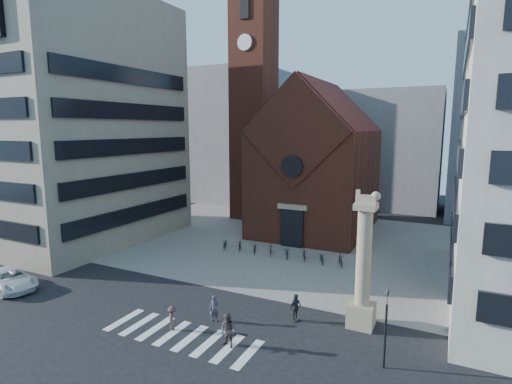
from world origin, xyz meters
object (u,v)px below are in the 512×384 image
(lion_column, at_px, (363,274))
(traffic_light, at_px, (386,327))
(pedestrian_1, at_px, (228,330))
(pedestrian_2, at_px, (295,308))
(scooter_0, at_px, (225,244))
(white_car, at_px, (9,279))
(pedestrian_0, at_px, (214,309))

(lion_column, bearing_deg, traffic_light, -63.54)
(lion_column, xyz_separation_m, pedestrian_1, (-6.31, -5.81, -2.47))
(pedestrian_2, bearing_deg, lion_column, -53.92)
(lion_column, xyz_separation_m, scooter_0, (-16.01, 10.30, -2.91))
(scooter_0, bearing_deg, white_car, -144.06)
(white_car, height_order, pedestrian_0, pedestrian_0)
(traffic_light, distance_m, pedestrian_0, 10.73)
(scooter_0, bearing_deg, traffic_light, -61.97)
(pedestrian_0, bearing_deg, pedestrian_1, -61.65)
(pedestrian_0, height_order, pedestrian_1, pedestrian_1)
(traffic_light, bearing_deg, pedestrian_2, 154.92)
(pedestrian_2, xyz_separation_m, scooter_0, (-12.05, 11.51, -0.36))
(white_car, bearing_deg, lion_column, -66.98)
(traffic_light, xyz_separation_m, scooter_0, (-18.00, 14.30, -1.74))
(lion_column, xyz_separation_m, pedestrian_0, (-8.63, -3.56, -2.60))
(pedestrian_0, bearing_deg, white_car, 171.01)
(pedestrian_1, xyz_separation_m, scooter_0, (-9.70, 16.11, -0.44))
(white_car, distance_m, scooter_0, 19.08)
(scooter_0, bearing_deg, lion_column, -56.26)
(pedestrian_0, xyz_separation_m, pedestrian_2, (4.68, 2.35, 0.06))
(traffic_light, height_order, pedestrian_0, traffic_light)
(lion_column, relative_size, pedestrian_1, 4.40)
(traffic_light, relative_size, pedestrian_1, 2.18)
(pedestrian_0, distance_m, pedestrian_2, 5.23)
(pedestrian_1, bearing_deg, traffic_light, 23.29)
(pedestrian_0, bearing_deg, lion_column, 4.86)
(white_car, bearing_deg, scooter_0, -20.95)
(white_car, relative_size, pedestrian_2, 3.03)
(lion_column, height_order, white_car, lion_column)
(pedestrian_1, bearing_deg, pedestrian_2, 73.90)
(traffic_light, relative_size, scooter_0, 2.28)
(pedestrian_0, relative_size, scooter_0, 0.91)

